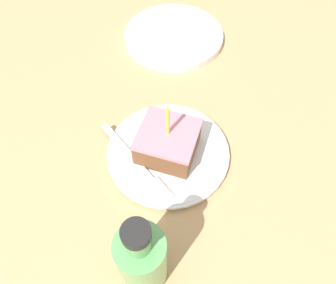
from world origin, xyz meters
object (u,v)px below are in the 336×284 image
object	(u,v)px
plate	(168,153)
side_plate	(174,36)
bottle	(142,259)
cake_slice	(168,142)
fork	(139,166)

from	to	relation	value
plate	side_plate	xyz separation A→B (m)	(0.09, -0.31, -0.00)
side_plate	bottle	bearing A→B (deg)	102.72
cake_slice	fork	size ratio (longest dim) A/B	0.71
cake_slice	side_plate	world-z (taller)	cake_slice
cake_slice	fork	world-z (taller)	cake_slice
plate	cake_slice	distance (m)	0.03
fork	plate	bearing A→B (deg)	-128.84
bottle	plate	bearing A→B (deg)	-81.54
plate	side_plate	world-z (taller)	side_plate
cake_slice	bottle	distance (m)	0.20
cake_slice	bottle	world-z (taller)	bottle
plate	cake_slice	world-z (taller)	cake_slice
fork	cake_slice	bearing A→B (deg)	-128.86
side_plate	fork	bearing A→B (deg)	97.73
bottle	side_plate	xyz separation A→B (m)	(0.12, -0.51, -0.06)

